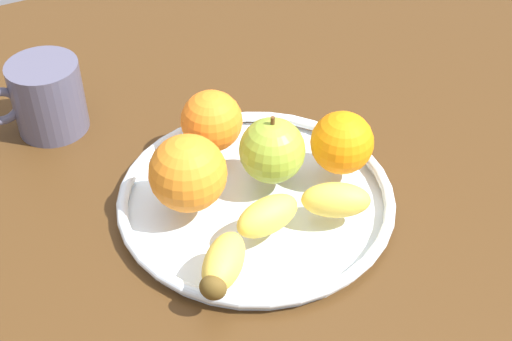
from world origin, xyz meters
TOP-DOWN VIEW (x-y plane):
  - ground_plane at (0.00, 0.00)cm, footprint 111.41×111.41cm
  - fruit_bowl at (0.00, 0.00)cm, footprint 28.72×28.72cm
  - banana at (1.55, 6.78)cm, footprint 20.80×9.47cm
  - apple at (-2.69, -1.57)cm, footprint 6.88×6.88cm
  - orange_front_left at (0.68, -9.04)cm, footprint 6.74×6.74cm
  - orange_back_right at (6.57, -1.83)cm, footprint 7.80×7.80cm
  - orange_center at (-9.80, 0.56)cm, footprint 6.66×6.66cm
  - ambient_mug at (15.17, -22.85)cm, footprint 11.77×8.17cm

SIDE VIEW (x-z plane):
  - ground_plane at x=0.00cm, z-range -4.00..0.00cm
  - fruit_bowl at x=0.00cm, z-range 0.02..1.82cm
  - banana at x=1.55cm, z-range 1.80..5.32cm
  - ambient_mug at x=15.17cm, z-range 0.02..8.65cm
  - orange_center at x=-9.80cm, z-range 1.80..8.46cm
  - orange_front_left at x=0.68cm, z-range 1.80..8.54cm
  - apple at x=-2.69cm, z-range 1.40..9.08cm
  - orange_back_right at x=6.57cm, z-range 1.80..9.60cm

